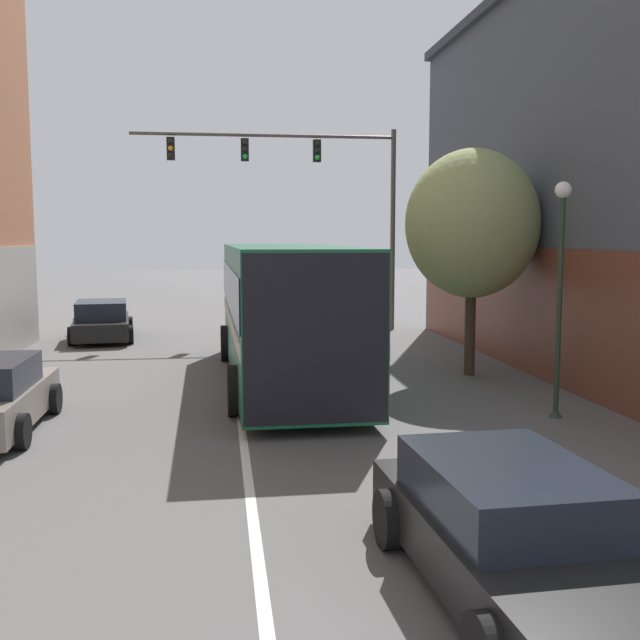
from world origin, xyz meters
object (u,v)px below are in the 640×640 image
object	(u,v)px
traffic_signal_gantry	(311,180)
street_tree_near	(472,224)
bus	(284,306)
parked_car_left_mid	(102,321)
hatchback_foreground	(515,535)
street_lamp	(560,283)

from	to	relation	value
traffic_signal_gantry	street_tree_near	size ratio (longest dim) A/B	1.70
bus	street_tree_near	distance (m)	5.11
parked_car_left_mid	hatchback_foreground	bearing A→B (deg)	-167.62
hatchback_foreground	bus	bearing A→B (deg)	3.75
parked_car_left_mid	street_tree_near	size ratio (longest dim) A/B	0.83
street_tree_near	hatchback_foreground	bearing A→B (deg)	-106.88
bus	traffic_signal_gantry	bearing A→B (deg)	-11.67
bus	hatchback_foreground	size ratio (longest dim) A/B	2.35
hatchback_foreground	street_tree_near	size ratio (longest dim) A/B	0.81
hatchback_foreground	traffic_signal_gantry	bearing A→B (deg)	-4.30
parked_car_left_mid	traffic_signal_gantry	world-z (taller)	traffic_signal_gantry
hatchback_foreground	street_tree_near	distance (m)	12.32
bus	street_tree_near	xyz separation A→B (m)	(4.71, 0.25, 1.96)
street_lamp	traffic_signal_gantry	bearing A→B (deg)	102.22
bus	hatchback_foreground	xyz separation A→B (m)	(1.26, -11.13, -1.22)
bus	street_lamp	xyz separation A→B (m)	(4.89, -4.29, 0.77)
parked_car_left_mid	traffic_signal_gantry	size ratio (longest dim) A/B	0.49
parked_car_left_mid	street_lamp	size ratio (longest dim) A/B	1.04
bus	street_lamp	bearing A→B (deg)	-132.24
hatchback_foreground	parked_car_left_mid	bearing A→B (deg)	16.51
bus	hatchback_foreground	world-z (taller)	bus
bus	parked_car_left_mid	size ratio (longest dim) A/B	2.28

